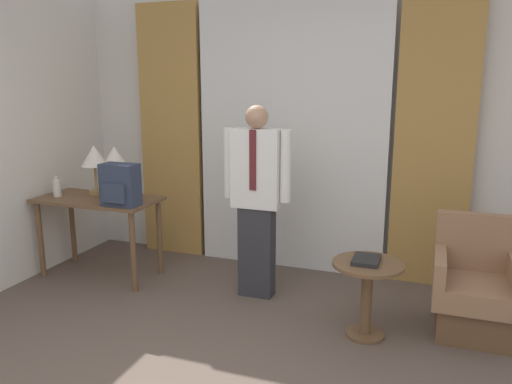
{
  "coord_description": "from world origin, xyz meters",
  "views": [
    {
      "loc": [
        1.3,
        -1.72,
        1.81
      ],
      "look_at": [
        -0.02,
        1.94,
        0.95
      ],
      "focal_mm": 35.0,
      "sensor_mm": 36.0,
      "label": 1
    }
  ],
  "objects_px": {
    "side_table": "(367,287)",
    "person": "(257,195)",
    "table_lamp_right": "(115,159)",
    "desk": "(99,210)",
    "armchair": "(474,291)",
    "table_lamp_left": "(94,158)",
    "backpack": "(120,185)",
    "book": "(366,260)",
    "bottle_near_edge": "(57,188)"
  },
  "relations": [
    {
      "from": "backpack",
      "to": "book",
      "type": "bearing_deg",
      "value": -4.28
    },
    {
      "from": "backpack",
      "to": "person",
      "type": "height_order",
      "value": "person"
    },
    {
      "from": "desk",
      "to": "table_lamp_left",
      "type": "bearing_deg",
      "value": 129.25
    },
    {
      "from": "bottle_near_edge",
      "to": "table_lamp_right",
      "type": "bearing_deg",
      "value": 22.65
    },
    {
      "from": "table_lamp_left",
      "to": "armchair",
      "type": "height_order",
      "value": "table_lamp_left"
    },
    {
      "from": "table_lamp_left",
      "to": "bottle_near_edge",
      "type": "xyz_separation_m",
      "value": [
        -0.28,
        -0.21,
        -0.27
      ]
    },
    {
      "from": "table_lamp_right",
      "to": "person",
      "type": "xyz_separation_m",
      "value": [
        1.43,
        -0.06,
        -0.22
      ]
    },
    {
      "from": "table_lamp_left",
      "to": "book",
      "type": "bearing_deg",
      "value": -10.16
    },
    {
      "from": "table_lamp_left",
      "to": "backpack",
      "type": "distance_m",
      "value": 0.6
    },
    {
      "from": "table_lamp_left",
      "to": "side_table",
      "type": "relative_size",
      "value": 0.84
    },
    {
      "from": "table_lamp_right",
      "to": "bottle_near_edge",
      "type": "bearing_deg",
      "value": -157.35
    },
    {
      "from": "person",
      "to": "backpack",
      "type": "bearing_deg",
      "value": -168.08
    },
    {
      "from": "person",
      "to": "side_table",
      "type": "height_order",
      "value": "person"
    },
    {
      "from": "person",
      "to": "side_table",
      "type": "xyz_separation_m",
      "value": [
        0.99,
        -0.42,
        -0.51
      ]
    },
    {
      "from": "armchair",
      "to": "book",
      "type": "bearing_deg",
      "value": -157.07
    },
    {
      "from": "bottle_near_edge",
      "to": "armchair",
      "type": "distance_m",
      "value": 3.69
    },
    {
      "from": "table_lamp_left",
      "to": "table_lamp_right",
      "type": "distance_m",
      "value": 0.23
    },
    {
      "from": "armchair",
      "to": "desk",
      "type": "bearing_deg",
      "value": 179.74
    },
    {
      "from": "backpack",
      "to": "armchair",
      "type": "bearing_deg",
      "value": 3.1
    },
    {
      "from": "table_lamp_left",
      "to": "table_lamp_right",
      "type": "xyz_separation_m",
      "value": [
        0.23,
        0.0,
        0.0
      ]
    },
    {
      "from": "bottle_near_edge",
      "to": "backpack",
      "type": "height_order",
      "value": "backpack"
    },
    {
      "from": "backpack",
      "to": "person",
      "type": "relative_size",
      "value": 0.23
    },
    {
      "from": "table_lamp_left",
      "to": "table_lamp_right",
      "type": "bearing_deg",
      "value": 0.0
    },
    {
      "from": "table_lamp_right",
      "to": "book",
      "type": "height_order",
      "value": "table_lamp_right"
    },
    {
      "from": "table_lamp_right",
      "to": "backpack",
      "type": "height_order",
      "value": "table_lamp_right"
    },
    {
      "from": "desk",
      "to": "table_lamp_right",
      "type": "xyz_separation_m",
      "value": [
        0.11,
        0.14,
        0.47
      ]
    },
    {
      "from": "backpack",
      "to": "side_table",
      "type": "xyz_separation_m",
      "value": [
        2.15,
        -0.17,
        -0.56
      ]
    },
    {
      "from": "desk",
      "to": "side_table",
      "type": "height_order",
      "value": "desk"
    },
    {
      "from": "armchair",
      "to": "table_lamp_left",
      "type": "bearing_deg",
      "value": 177.39
    },
    {
      "from": "person",
      "to": "armchair",
      "type": "relative_size",
      "value": 1.91
    },
    {
      "from": "table_lamp_right",
      "to": "person",
      "type": "relative_size",
      "value": 0.29
    },
    {
      "from": "book",
      "to": "table_lamp_right",
      "type": "bearing_deg",
      "value": 168.91
    },
    {
      "from": "table_lamp_right",
      "to": "side_table",
      "type": "height_order",
      "value": "table_lamp_right"
    },
    {
      "from": "desk",
      "to": "side_table",
      "type": "bearing_deg",
      "value": -7.68
    },
    {
      "from": "person",
      "to": "side_table",
      "type": "bearing_deg",
      "value": -22.89
    },
    {
      "from": "bottle_near_edge",
      "to": "armchair",
      "type": "height_order",
      "value": "bottle_near_edge"
    },
    {
      "from": "desk",
      "to": "table_lamp_left",
      "type": "xyz_separation_m",
      "value": [
        -0.11,
        0.14,
        0.47
      ]
    },
    {
      "from": "desk",
      "to": "armchair",
      "type": "bearing_deg",
      "value": -0.26
    },
    {
      "from": "side_table",
      "to": "person",
      "type": "bearing_deg",
      "value": 157.11
    },
    {
      "from": "desk",
      "to": "bottle_near_edge",
      "type": "distance_m",
      "value": 0.45
    },
    {
      "from": "table_lamp_left",
      "to": "bottle_near_edge",
      "type": "distance_m",
      "value": 0.44
    },
    {
      "from": "desk",
      "to": "armchair",
      "type": "distance_m",
      "value": 3.28
    },
    {
      "from": "bottle_near_edge",
      "to": "person",
      "type": "distance_m",
      "value": 1.94
    },
    {
      "from": "desk",
      "to": "armchair",
      "type": "xyz_separation_m",
      "value": [
        3.26,
        -0.02,
        -0.32
      ]
    },
    {
      "from": "bottle_near_edge",
      "to": "armchair",
      "type": "relative_size",
      "value": 0.23
    },
    {
      "from": "table_lamp_left",
      "to": "armchair",
      "type": "bearing_deg",
      "value": -2.61
    },
    {
      "from": "table_lamp_left",
      "to": "backpack",
      "type": "bearing_deg",
      "value": -32.41
    },
    {
      "from": "backpack",
      "to": "book",
      "type": "distance_m",
      "value": 2.17
    },
    {
      "from": "desk",
      "to": "side_table",
      "type": "xyz_separation_m",
      "value": [
        2.53,
        -0.34,
        -0.26
      ]
    },
    {
      "from": "backpack",
      "to": "table_lamp_left",
      "type": "bearing_deg",
      "value": 147.59
    }
  ]
}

